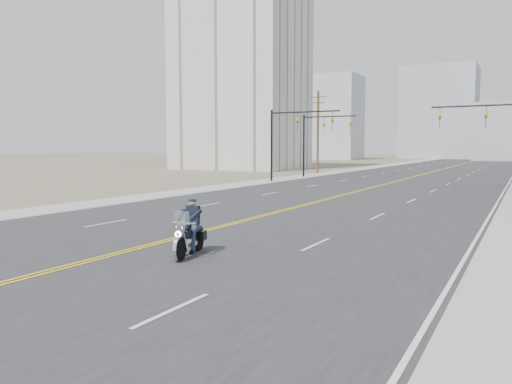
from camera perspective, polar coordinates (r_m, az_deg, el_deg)
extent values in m
plane|color=#776D56|center=(16.94, -14.46, -6.62)|extent=(400.00, 400.00, 0.00)
cube|color=#303033|center=(82.91, 20.83, 2.51)|extent=(20.00, 200.00, 0.01)
cube|color=#A5A5A0|center=(85.26, 13.15, 2.78)|extent=(3.00, 200.00, 0.01)
cylinder|color=black|center=(49.42, 1.79, 5.30)|extent=(0.20, 0.20, 7.00)
cylinder|color=black|center=(48.05, 5.57, 9.10)|extent=(7.00, 0.14, 0.14)
imported|color=#BF8C0C|center=(48.29, 4.80, 8.31)|extent=(0.21, 0.26, 1.30)
imported|color=#BF8C0C|center=(46.97, 8.74, 8.36)|extent=(0.21, 0.26, 1.30)
cylinder|color=black|center=(44.35, 23.92, 9.01)|extent=(7.00, 0.14, 0.14)
imported|color=#BF8C0C|center=(44.25, 24.80, 8.14)|extent=(0.21, 0.26, 1.30)
imported|color=#BF8C0C|center=(44.64, 20.27, 8.27)|extent=(0.21, 0.26, 1.30)
cylinder|color=black|center=(56.67, 5.48, 5.27)|extent=(0.20, 0.20, 7.00)
cylinder|color=black|center=(55.65, 8.38, 8.53)|extent=(6.00, 0.14, 0.14)
imported|color=#BF8C0C|center=(55.82, 7.78, 7.86)|extent=(0.21, 0.26, 1.30)
imported|color=#BF8C0C|center=(54.82, 10.74, 7.87)|extent=(0.21, 0.26, 1.30)
cylinder|color=brown|center=(64.66, 7.08, 6.79)|extent=(0.30, 0.30, 10.50)
cube|color=brown|center=(64.94, 7.13, 10.72)|extent=(2.20, 0.12, 0.12)
cube|color=brown|center=(64.87, 7.12, 10.10)|extent=(1.60, 0.12, 0.12)
cube|color=silver|center=(78.63, -1.73, 13.68)|extent=(18.00, 14.00, 30.00)
cube|color=#B7BCC6|center=(135.47, 8.75, 8.36)|extent=(14.00, 12.00, 22.00)
cube|color=#ADB2B7|center=(154.14, 20.18, 8.46)|extent=(20.00, 15.00, 26.00)
cube|color=#ADB2B7|center=(154.82, 5.40, 6.88)|extent=(12.00, 12.00, 16.00)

